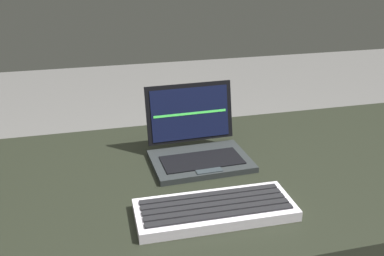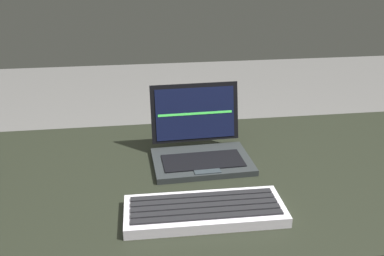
{
  "view_description": "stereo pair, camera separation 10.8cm",
  "coord_description": "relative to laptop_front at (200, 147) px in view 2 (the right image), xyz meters",
  "views": [
    {
      "loc": [
        -0.29,
        -0.94,
        1.25
      ],
      "look_at": [
        -0.05,
        0.03,
        0.84
      ],
      "focal_mm": 40.22,
      "sensor_mm": 36.0,
      "label": 1
    },
    {
      "loc": [
        -0.19,
        -0.96,
        1.25
      ],
      "look_at": [
        -0.05,
        0.03,
        0.84
      ],
      "focal_mm": 40.22,
      "sensor_mm": 36.0,
      "label": 2
    }
  ],
  "objects": [
    {
      "name": "laptop_front",
      "position": [
        0.0,
        0.0,
        0.0
      ],
      "size": [
        0.26,
        0.22,
        0.19
      ],
      "color": "#292D2E",
      "rests_on": "desk"
    },
    {
      "name": "external_keyboard",
      "position": [
        -0.03,
        -0.27,
        -0.03
      ],
      "size": [
        0.35,
        0.14,
        0.03
      ],
      "color": "silver",
      "rests_on": "desk"
    },
    {
      "name": "desk",
      "position": [
        0.02,
        -0.08,
        -0.1
      ],
      "size": [
        1.66,
        0.72,
        0.72
      ],
      "color": "black",
      "rests_on": "ground"
    }
  ]
}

